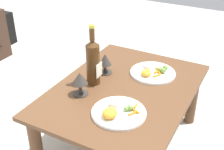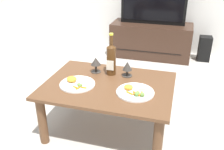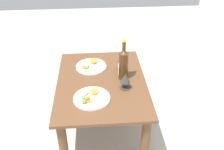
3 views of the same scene
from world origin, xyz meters
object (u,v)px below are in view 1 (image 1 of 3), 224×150
dining_table (124,99)px  wine_bottle (93,61)px  dinner_plate_left (118,112)px  goblet_left (80,80)px  goblet_right (105,61)px  floor_speaker (4,29)px  dinner_plate_right (153,72)px

dining_table → wine_bottle: (-0.03, 0.19, 0.22)m
dinner_plate_left → goblet_left: bearing=76.2°
wine_bottle → goblet_right: (0.14, 0.00, -0.06)m
wine_bottle → floor_speaker: bearing=62.7°
goblet_right → dinner_plate_left: goblet_right is taller
dining_table → goblet_left: goblet_left is taller
floor_speaker → goblet_right: (-0.74, -1.70, 0.35)m
wine_bottle → dinner_plate_left: wine_bottle is taller
dinner_plate_left → dinner_plate_right: (0.47, -0.00, -0.00)m
dinner_plate_right → floor_speaker: bearing=72.7°
wine_bottle → dinner_plate_right: size_ratio=1.27×
floor_speaker → dinner_plate_right: dinner_plate_right is taller
goblet_right → floor_speaker: bearing=66.5°
floor_speaker → wine_bottle: size_ratio=0.96×
dining_table → floor_speaker: (0.85, 1.89, -0.18)m
dining_table → floor_speaker: bearing=65.8°
floor_speaker → dinner_plate_right: 2.08m
goblet_left → dinner_plate_right: (0.41, -0.27, -0.08)m
dining_table → dinner_plate_right: dinner_plate_right is taller
dining_table → goblet_right: goblet_right is taller
floor_speaker → goblet_right: size_ratio=2.70×
dining_table → dinner_plate_right: 0.26m
goblet_left → goblet_right: size_ratio=1.05×
floor_speaker → goblet_right: 1.88m
floor_speaker → dinner_plate_left: (-1.09, -1.97, 0.27)m
goblet_left → dinner_plate_right: size_ratio=0.48×
floor_speaker → goblet_left: size_ratio=2.56×
goblet_left → dinner_plate_left: 0.29m
dinner_plate_left → dinner_plate_right: size_ratio=0.99×
floor_speaker → goblet_left: goblet_left is taller
dinner_plate_left → dinner_plate_right: bearing=-0.4°
goblet_right → dinner_plate_left: bearing=-142.2°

